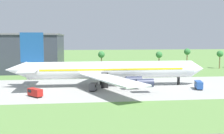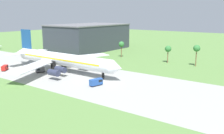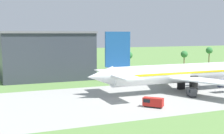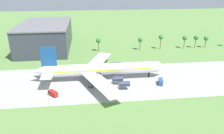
% 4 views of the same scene
% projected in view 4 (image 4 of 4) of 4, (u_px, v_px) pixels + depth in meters
% --- Properties ---
extents(ground_plane, '(600.00, 600.00, 0.00)m').
position_uv_depth(ground_plane, '(160.00, 78.00, 119.21)').
color(ground_plane, '#5B8442').
extents(taxiway_strip, '(320.00, 44.00, 0.02)m').
position_uv_depth(taxiway_strip, '(160.00, 78.00, 119.20)').
color(taxiway_strip, '#9E9E99').
rests_on(taxiway_strip, ground_plane).
extents(jet_airliner, '(71.64, 62.20, 19.30)m').
position_uv_depth(jet_airliner, '(101.00, 69.00, 115.88)').
color(jet_airliner, white).
rests_on(jet_airliner, ground_plane).
extents(baggage_tug, '(3.08, 4.35, 2.57)m').
position_uv_depth(baggage_tug, '(91.00, 84.00, 109.53)').
color(baggage_tug, black).
rests_on(baggage_tug, ground_plane).
extents(fuel_truck, '(3.19, 5.66, 2.76)m').
position_uv_depth(fuel_truck, '(161.00, 81.00, 112.41)').
color(fuel_truck, black).
rests_on(fuel_truck, ground_plane).
extents(catering_van, '(4.94, 5.12, 2.52)m').
position_uv_depth(catering_van, '(53.00, 93.00, 100.82)').
color(catering_van, black).
rests_on(catering_van, ground_plane).
extents(terminal_building, '(36.72, 61.20, 19.60)m').
position_uv_depth(terminal_building, '(46.00, 36.00, 169.76)').
color(terminal_building, '#333842').
rests_on(terminal_building, ground_plane).
extents(palm_tree_row, '(108.06, 3.60, 12.38)m').
position_uv_depth(palm_tree_row, '(175.00, 38.00, 167.98)').
color(palm_tree_row, brown).
rests_on(palm_tree_row, ground_plane).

